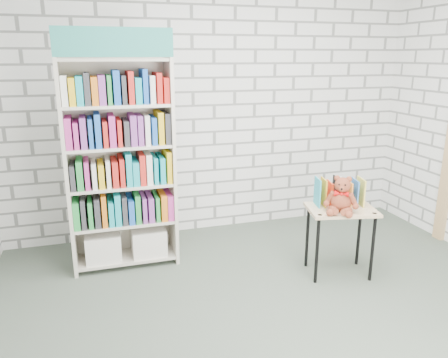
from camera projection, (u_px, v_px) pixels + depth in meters
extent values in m
plane|color=#455043|center=(288.00, 322.00, 3.24)|extent=(4.50, 4.50, 0.00)
cube|color=silver|center=(214.00, 105.00, 4.70)|extent=(4.50, 0.02, 2.80)
cube|color=beige|center=(67.00, 170.00, 3.80)|extent=(0.03, 0.37, 1.90)
cube|color=beige|center=(171.00, 163.00, 4.06)|extent=(0.03, 0.37, 1.90)
cube|color=beige|center=(120.00, 162.00, 4.09)|extent=(0.95, 0.02, 1.90)
cube|color=teal|center=(114.00, 42.00, 3.48)|extent=(0.95, 0.02, 0.23)
cube|color=beige|center=(127.00, 256.00, 4.17)|extent=(0.89, 0.35, 0.03)
cube|color=beige|center=(125.00, 221.00, 4.07)|extent=(0.89, 0.35, 0.03)
cube|color=beige|center=(122.00, 184.00, 3.97)|extent=(0.89, 0.35, 0.03)
cube|color=beige|center=(120.00, 146.00, 3.88)|extent=(0.89, 0.35, 0.03)
cube|color=beige|center=(117.00, 105.00, 3.78)|extent=(0.89, 0.35, 0.03)
cube|color=beige|center=(114.00, 60.00, 3.68)|extent=(0.89, 0.35, 0.03)
cube|color=silver|center=(103.00, 246.00, 4.07)|extent=(0.32, 0.31, 0.25)
cube|color=silver|center=(148.00, 240.00, 4.19)|extent=(0.32, 0.31, 0.25)
cube|color=#333338|center=(124.00, 208.00, 4.03)|extent=(0.89, 0.31, 0.25)
cube|color=red|center=(121.00, 170.00, 3.93)|extent=(0.89, 0.31, 0.25)
cube|color=yellow|center=(119.00, 130.00, 3.83)|extent=(0.89, 0.31, 0.25)
cube|color=blue|center=(116.00, 89.00, 3.73)|extent=(0.89, 0.31, 0.25)
cube|color=tan|center=(341.00, 210.00, 3.83)|extent=(0.65, 0.52, 0.03)
cylinder|color=black|center=(317.00, 251.00, 3.74)|extent=(0.03, 0.03, 0.60)
cylinder|color=black|center=(307.00, 236.00, 4.04)|extent=(0.03, 0.03, 0.60)
cylinder|color=black|center=(372.00, 249.00, 3.78)|extent=(0.03, 0.03, 0.60)
cylinder|color=black|center=(359.00, 235.00, 4.08)|extent=(0.03, 0.03, 0.60)
cylinder|color=black|center=(320.00, 215.00, 3.66)|extent=(0.04, 0.04, 0.01)
cylinder|color=black|center=(375.00, 214.00, 3.70)|extent=(0.04, 0.04, 0.01)
cube|color=#2BA2BB|center=(317.00, 192.00, 3.86)|extent=(0.05, 0.18, 0.24)
cube|color=gold|center=(323.00, 192.00, 3.87)|extent=(0.05, 0.18, 0.24)
cube|color=#F83F1B|center=(330.00, 192.00, 3.87)|extent=(0.05, 0.18, 0.24)
cube|color=black|center=(336.00, 192.00, 3.88)|extent=(0.05, 0.18, 0.24)
cube|color=white|center=(342.00, 192.00, 3.88)|extent=(0.05, 0.18, 0.24)
cube|color=orange|center=(348.00, 192.00, 3.89)|extent=(0.05, 0.18, 0.24)
cube|color=#306BB5|center=(354.00, 191.00, 3.89)|extent=(0.05, 0.18, 0.24)
cube|color=#DCC849|center=(360.00, 191.00, 3.89)|extent=(0.05, 0.18, 0.24)
ellipsoid|color=brown|center=(341.00, 201.00, 3.72)|extent=(0.19, 0.16, 0.19)
sphere|color=brown|center=(343.00, 185.00, 3.68)|extent=(0.13, 0.13, 0.13)
sphere|color=brown|center=(337.00, 178.00, 3.70)|extent=(0.05, 0.05, 0.05)
sphere|color=brown|center=(349.00, 179.00, 3.67)|extent=(0.05, 0.05, 0.05)
sphere|color=brown|center=(342.00, 189.00, 3.64)|extent=(0.05, 0.05, 0.05)
sphere|color=black|center=(339.00, 185.00, 3.64)|extent=(0.02, 0.02, 0.02)
sphere|color=black|center=(345.00, 185.00, 3.62)|extent=(0.02, 0.02, 0.02)
sphere|color=black|center=(342.00, 189.00, 3.62)|extent=(0.02, 0.02, 0.02)
cylinder|color=brown|center=(330.00, 197.00, 3.73)|extent=(0.08, 0.11, 0.13)
cylinder|color=brown|center=(353.00, 200.00, 3.67)|extent=(0.11, 0.07, 0.13)
sphere|color=brown|center=(326.00, 203.00, 3.74)|extent=(0.05, 0.05, 0.05)
sphere|color=brown|center=(355.00, 206.00, 3.67)|extent=(0.05, 0.05, 0.05)
cylinder|color=brown|center=(334.00, 210.00, 3.67)|extent=(0.10, 0.15, 0.07)
cylinder|color=brown|center=(347.00, 211.00, 3.64)|extent=(0.15, 0.13, 0.07)
sphere|color=brown|center=(330.00, 213.00, 3.62)|extent=(0.06, 0.06, 0.06)
sphere|color=brown|center=(349.00, 215.00, 3.58)|extent=(0.06, 0.06, 0.06)
cone|color=red|center=(338.00, 193.00, 3.66)|extent=(0.07, 0.07, 0.05)
cone|color=red|center=(345.00, 194.00, 3.64)|extent=(0.07, 0.07, 0.05)
sphere|color=red|center=(342.00, 194.00, 3.65)|extent=(0.03, 0.03, 0.03)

